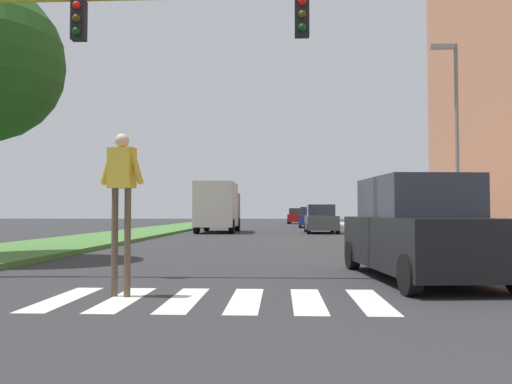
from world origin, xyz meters
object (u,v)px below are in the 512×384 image
object	(u,v)px
traffic_light_gantry	(75,59)
pedestrian_performer	(122,187)
suv_crossing	(419,231)
sedan_midblock	(321,220)
truck_box_delivery	(218,207)
sedan_distant	(310,218)
sedan_far_horizon	(296,217)
street_lamp_right	(454,124)

from	to	relation	value
traffic_light_gantry	pedestrian_performer	xyz separation A→B (m)	(1.65, -2.17, -2.67)
traffic_light_gantry	suv_crossing	bearing A→B (deg)	0.90
pedestrian_performer	sedan_midblock	bearing A→B (deg)	78.41
sedan_midblock	truck_box_delivery	bearing A→B (deg)	174.38
suv_crossing	sedan_distant	world-z (taller)	suv_crossing
suv_crossing	sedan_distant	xyz separation A→B (m)	(-0.17, 33.36, -0.14)
sedan_midblock	sedan_distant	distance (m)	11.60
pedestrian_performer	truck_box_delivery	bearing A→B (deg)	93.48
sedan_distant	sedan_far_horizon	xyz separation A→B (m)	(-0.70, 13.84, -0.00)
pedestrian_performer	sedan_far_horizon	bearing A→B (deg)	85.13
suv_crossing	sedan_far_horizon	xyz separation A→B (m)	(-0.87, 47.20, -0.14)
truck_box_delivery	traffic_light_gantry	bearing A→B (deg)	-90.37
street_lamp_right	sedan_distant	world-z (taller)	street_lamp_right
pedestrian_performer	suv_crossing	size ratio (longest dim) A/B	0.52
pedestrian_performer	truck_box_delivery	xyz separation A→B (m)	(-1.50, 24.66, -0.03)
sedan_midblock	truck_box_delivery	world-z (taller)	truck_box_delivery
street_lamp_right	sedan_far_horizon	xyz separation A→B (m)	(-4.76, 37.67, -3.80)
sedan_midblock	sedan_far_horizon	bearing A→B (deg)	91.60
suv_crossing	street_lamp_right	bearing A→B (deg)	67.83
pedestrian_performer	sedan_distant	xyz separation A→B (m)	(4.92, 35.63, -0.87)
street_lamp_right	sedan_distant	bearing A→B (deg)	99.66
traffic_light_gantry	pedestrian_performer	bearing A→B (deg)	-52.74
sedan_far_horizon	sedan_distant	bearing A→B (deg)	-87.09
pedestrian_performer	suv_crossing	xyz separation A→B (m)	(5.09, 2.27, -0.73)
street_lamp_right	truck_box_delivery	bearing A→B (deg)	129.18
traffic_light_gantry	street_lamp_right	size ratio (longest dim) A/B	1.09
pedestrian_performer	truck_box_delivery	world-z (taller)	truck_box_delivery
pedestrian_performer	suv_crossing	distance (m)	5.63
street_lamp_right	sedan_distant	distance (m)	24.47
sedan_distant	truck_box_delivery	xyz separation A→B (m)	(-6.42, -10.97, 0.84)
street_lamp_right	traffic_light_gantry	bearing A→B (deg)	-137.79
pedestrian_performer	sedan_midblock	xyz separation A→B (m)	(4.93, 24.03, -0.86)
sedan_midblock	sedan_distant	world-z (taller)	sedan_midblock
suv_crossing	traffic_light_gantry	bearing A→B (deg)	-179.10
truck_box_delivery	suv_crossing	bearing A→B (deg)	-73.59
sedan_distant	sedan_far_horizon	bearing A→B (deg)	92.91
traffic_light_gantry	street_lamp_right	world-z (taller)	street_lamp_right
traffic_light_gantry	sedan_far_horizon	bearing A→B (deg)	82.93
sedan_distant	traffic_light_gantry	bearing A→B (deg)	-101.11
street_lamp_right	sedan_distant	xyz separation A→B (m)	(-4.05, 23.83, -3.80)
suv_crossing	sedan_midblock	world-z (taller)	suv_crossing
pedestrian_performer	truck_box_delivery	distance (m)	24.71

